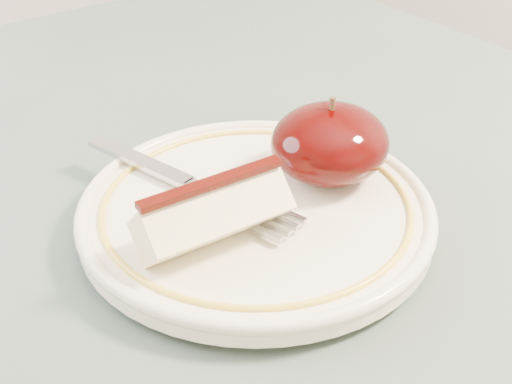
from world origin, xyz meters
TOP-DOWN VIEW (x-y plane):
  - table at (0.00, 0.00)m, footprint 0.90×0.90m
  - plate at (0.07, -0.01)m, footprint 0.22×0.22m
  - apple_half at (0.13, -0.01)m, footprint 0.08×0.07m
  - apple_wedge at (0.03, -0.03)m, footprint 0.09×0.04m
  - fork at (0.05, 0.03)m, footprint 0.06×0.17m

SIDE VIEW (x-z plane):
  - table at x=0.00m, z-range 0.29..1.04m
  - plate at x=0.07m, z-range 0.75..0.77m
  - fork at x=0.05m, z-range 0.77..0.78m
  - apple_wedge at x=0.03m, z-range 0.77..0.81m
  - apple_half at x=0.13m, z-range 0.76..0.82m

